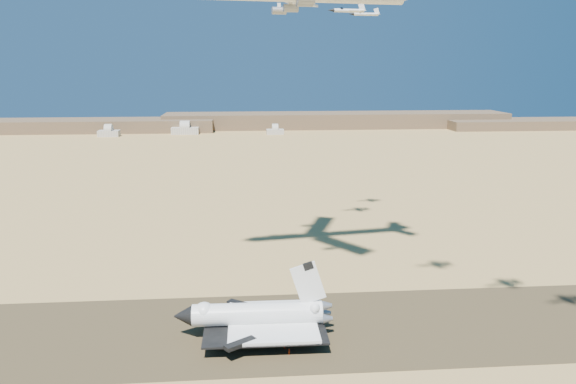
{
  "coord_description": "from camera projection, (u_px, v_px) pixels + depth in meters",
  "views": [
    {
      "loc": [
        2.06,
        -148.13,
        73.84
      ],
      "look_at": [
        15.18,
        8.0,
        38.71
      ],
      "focal_mm": 35.0,
      "sensor_mm": 36.0,
      "label": 1
    }
  ],
  "objects": [
    {
      "name": "ridgeline",
      "position": [
        293.0,
        123.0,
        676.41
      ],
      "size": [
        960.0,
        90.0,
        18.0
      ],
      "color": "brown",
      "rests_on": "ground"
    },
    {
      "name": "chase_jet_e",
      "position": [
        365.0,
        14.0,
        240.46
      ],
      "size": [
        13.76,
        7.52,
        3.43
      ],
      "rotation": [
        0.0,
        0.0,
        0.1
      ],
      "color": "silver"
    },
    {
      "name": "shuttle",
      "position": [
        256.0,
        316.0,
        156.16
      ],
      "size": [
        43.86,
        26.91,
        21.67
      ],
      "rotation": [
        0.0,
        0.0,
        -0.01
      ],
      "color": "white",
      "rests_on": "runway"
    },
    {
      "name": "crew_c",
      "position": [
        292.0,
        344.0,
        150.79
      ],
      "size": [
        1.07,
        1.16,
        1.8
      ],
      "primitive_type": "imported",
      "rotation": [
        0.0,
        0.0,
        2.23
      ],
      "color": "red",
      "rests_on": "runway"
    },
    {
      "name": "ground",
      "position": [
        237.0,
        331.0,
        160.02
      ],
      "size": [
        1200.0,
        1200.0,
        0.0
      ],
      "primitive_type": "plane",
      "color": "#AD8A4D",
      "rests_on": "ground"
    },
    {
      "name": "chase_jet_d",
      "position": [
        348.0,
        10.0,
        220.64
      ],
      "size": [
        15.52,
        8.66,
        3.89
      ],
      "rotation": [
        0.0,
        0.0,
        0.16
      ],
      "color": "silver"
    },
    {
      "name": "runway",
      "position": [
        237.0,
        331.0,
        160.01
      ],
      "size": [
        600.0,
        50.0,
        0.06
      ],
      "primitive_type": "cube",
      "color": "#493B24",
      "rests_on": "ground"
    },
    {
      "name": "crew_a",
      "position": [
        289.0,
        352.0,
        146.79
      ],
      "size": [
        0.47,
        0.65,
        1.67
      ],
      "primitive_type": "imported",
      "rotation": [
        0.0,
        0.0,
        1.44
      ],
      "color": "red",
      "rests_on": "runway"
    },
    {
      "name": "crew_b",
      "position": [
        285.0,
        345.0,
        150.1
      ],
      "size": [
        0.96,
        1.07,
        1.92
      ],
      "primitive_type": "imported",
      "rotation": [
        0.0,
        0.0,
        2.15
      ],
      "color": "red",
      "rests_on": "runway"
    },
    {
      "name": "hangars",
      "position": [
        181.0,
        130.0,
        618.94
      ],
      "size": [
        200.5,
        29.5,
        30.0
      ],
      "color": "beige",
      "rests_on": "ground"
    }
  ]
}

